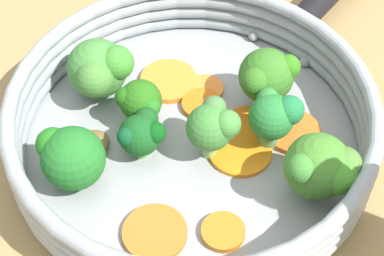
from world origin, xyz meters
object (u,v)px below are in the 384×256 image
(broccoli_floret_0, at_px, (322,168))
(broccoli_floret_1, at_px, (268,76))
(carrot_slice_4, at_px, (206,89))
(carrot_slice_0, at_px, (202,104))
(broccoli_floret_4, at_px, (69,156))
(carrot_slice_2, at_px, (240,151))
(broccoli_floret_7, at_px, (140,102))
(carrot_slice_6, at_px, (248,126))
(carrot_slice_7, at_px, (169,81))
(carrot_slice_3, at_px, (293,132))
(broccoli_floret_6, at_px, (274,116))
(carrot_slice_5, at_px, (155,233))
(mushroom_piece_0, at_px, (87,146))
(broccoli_floret_5, at_px, (141,133))
(carrot_slice_1, at_px, (223,232))
(broccoli_floret_3, at_px, (99,70))
(broccoli_floret_2, at_px, (213,126))
(skillet, at_px, (192,145))

(broccoli_floret_0, height_order, broccoli_floret_1, broccoli_floret_0)
(carrot_slice_4, bearing_deg, broccoli_floret_1, -136.64)
(carrot_slice_0, bearing_deg, broccoli_floret_4, 98.32)
(carrot_slice_2, relative_size, broccoli_floret_7, 1.15)
(carrot_slice_6, distance_m, carrot_slice_7, 0.08)
(broccoli_floret_1, bearing_deg, carrot_slice_3, -174.72)
(carrot_slice_2, height_order, broccoli_floret_6, broccoli_floret_6)
(carrot_slice_5, distance_m, broccoli_floret_7, 0.10)
(mushroom_piece_0, bearing_deg, broccoli_floret_5, -120.58)
(carrot_slice_0, relative_size, carrot_slice_3, 0.75)
(carrot_slice_3, xyz_separation_m, broccoli_floret_7, (0.06, 0.10, 0.02))
(carrot_slice_1, distance_m, broccoli_floret_7, 0.12)
(carrot_slice_7, height_order, broccoli_floret_5, broccoli_floret_5)
(carrot_slice_3, bearing_deg, broccoli_floret_3, 46.19)
(broccoli_floret_0, bearing_deg, broccoli_floret_2, 34.15)
(carrot_slice_6, height_order, broccoli_floret_1, broccoli_floret_1)
(skillet, xyz_separation_m, carrot_slice_7, (0.06, -0.01, 0.01))
(carrot_slice_3, distance_m, broccoli_floret_4, 0.17)
(broccoli_floret_2, xyz_separation_m, broccoli_floret_5, (0.03, 0.05, -0.01))
(broccoli_floret_0, height_order, broccoli_floret_3, broccoli_floret_0)
(carrot_slice_5, bearing_deg, broccoli_floret_0, -102.47)
(broccoli_floret_1, bearing_deg, carrot_slice_6, 120.67)
(broccoli_floret_6, bearing_deg, broccoli_floret_0, -178.09)
(broccoli_floret_4, bearing_deg, broccoli_floret_5, -93.07)
(broccoli_floret_0, distance_m, broccoli_floret_2, 0.08)
(carrot_slice_1, distance_m, carrot_slice_2, 0.07)
(carrot_slice_6, height_order, mushroom_piece_0, mushroom_piece_0)
(broccoli_floret_1, bearing_deg, carrot_slice_4, 43.36)
(carrot_slice_6, xyz_separation_m, broccoli_floret_6, (-0.02, -0.01, 0.03))
(carrot_slice_6, height_order, broccoli_floret_6, broccoli_floret_6)
(carrot_slice_1, distance_m, carrot_slice_4, 0.13)
(carrot_slice_6, xyz_separation_m, broccoli_floret_1, (0.01, -0.02, 0.03))
(broccoli_floret_1, relative_size, broccoli_floret_2, 1.11)
(broccoli_floret_6, bearing_deg, broccoli_floret_3, 41.16)
(carrot_slice_2, relative_size, carrot_slice_6, 1.21)
(broccoli_floret_0, height_order, broccoli_floret_5, broccoli_floret_0)
(skillet, distance_m, broccoli_floret_5, 0.05)
(broccoli_floret_6, bearing_deg, carrot_slice_5, 105.15)
(broccoli_floret_0, xyz_separation_m, broccoli_floret_6, (0.06, 0.00, -0.00))
(broccoli_floret_2, xyz_separation_m, mushroom_piece_0, (0.05, 0.08, -0.03))
(broccoli_floret_5, bearing_deg, carrot_slice_1, -168.42)
(carrot_slice_7, relative_size, broccoli_floret_5, 1.25)
(skillet, bearing_deg, broccoli_floret_5, 79.16)
(carrot_slice_0, relative_size, broccoli_floret_4, 0.65)
(carrot_slice_4, bearing_deg, broccoli_floret_5, 114.59)
(skillet, height_order, carrot_slice_5, carrot_slice_5)
(broccoli_floret_1, height_order, broccoli_floret_5, broccoli_floret_1)
(broccoli_floret_7, height_order, mushroom_piece_0, broccoli_floret_7)
(carrot_slice_3, bearing_deg, broccoli_floret_2, 78.22)
(skillet, distance_m, broccoli_floret_1, 0.08)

